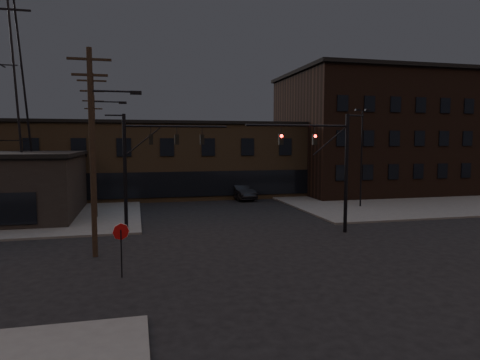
# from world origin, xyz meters

# --- Properties ---
(ground) EXTENTS (140.00, 140.00, 0.00)m
(ground) POSITION_xyz_m (0.00, 0.00, 0.00)
(ground) COLOR black
(ground) RESTS_ON ground
(sidewalk_ne) EXTENTS (30.00, 30.00, 0.15)m
(sidewalk_ne) POSITION_xyz_m (22.00, 22.00, 0.07)
(sidewalk_ne) COLOR #474744
(sidewalk_ne) RESTS_ON ground
(building_row) EXTENTS (40.00, 12.00, 8.00)m
(building_row) POSITION_xyz_m (0.00, 28.00, 4.00)
(building_row) COLOR #493A26
(building_row) RESTS_ON ground
(building_right) EXTENTS (22.00, 16.00, 14.00)m
(building_right) POSITION_xyz_m (22.00, 26.00, 7.00)
(building_right) COLOR black
(building_right) RESTS_ON ground
(traffic_signal_near) EXTENTS (7.12, 0.24, 8.00)m
(traffic_signal_near) POSITION_xyz_m (5.36, 4.50, 4.93)
(traffic_signal_near) COLOR black
(traffic_signal_near) RESTS_ON ground
(traffic_signal_far) EXTENTS (7.12, 0.24, 8.00)m
(traffic_signal_far) POSITION_xyz_m (-6.72, 8.00, 5.01)
(traffic_signal_far) COLOR black
(traffic_signal_far) RESTS_ON ground
(stop_sign) EXTENTS (0.72, 0.33, 2.48)m
(stop_sign) POSITION_xyz_m (-8.00, -1.99, 1.84)
(stop_sign) COLOR black
(stop_sign) RESTS_ON ground
(utility_pole_near) EXTENTS (3.70, 0.28, 11.00)m
(utility_pole_near) POSITION_xyz_m (-9.43, 2.00, 5.87)
(utility_pole_near) COLOR black
(utility_pole_near) RESTS_ON ground
(utility_pole_mid) EXTENTS (3.70, 0.28, 11.50)m
(utility_pole_mid) POSITION_xyz_m (-10.44, 14.00, 6.13)
(utility_pole_mid) COLOR black
(utility_pole_mid) RESTS_ON ground
(utility_pole_far) EXTENTS (2.20, 0.28, 11.00)m
(utility_pole_far) POSITION_xyz_m (-11.50, 26.00, 5.78)
(utility_pole_far) COLOR black
(utility_pole_far) RESTS_ON ground
(transmission_tower) EXTENTS (7.00, 7.00, 25.00)m
(transmission_tower) POSITION_xyz_m (-18.00, 18.00, 12.50)
(transmission_tower) COLOR black
(transmission_tower) RESTS_ON ground
(lot_light_a) EXTENTS (1.50, 0.28, 9.14)m
(lot_light_a) POSITION_xyz_m (13.00, 14.00, 5.51)
(lot_light_a) COLOR black
(lot_light_a) RESTS_ON ground
(lot_light_b) EXTENTS (1.50, 0.28, 9.14)m
(lot_light_b) POSITION_xyz_m (19.00, 19.00, 5.51)
(lot_light_b) COLOR black
(lot_light_b) RESTS_ON ground
(parked_car_lot_a) EXTENTS (5.18, 2.51, 1.71)m
(parked_car_lot_a) POSITION_xyz_m (18.03, 19.93, 1.00)
(parked_car_lot_a) COLOR black
(parked_car_lot_a) RESTS_ON sidewalk_ne
(parked_car_lot_b) EXTENTS (5.23, 2.90, 1.43)m
(parked_car_lot_b) POSITION_xyz_m (15.44, 20.72, 0.87)
(parked_car_lot_b) COLOR #BDBDBF
(parked_car_lot_b) RESTS_ON sidewalk_ne
(car_crossing) EXTENTS (2.56, 5.41, 1.71)m
(car_crossing) POSITION_xyz_m (3.51, 22.34, 0.86)
(car_crossing) COLOR black
(car_crossing) RESTS_ON ground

